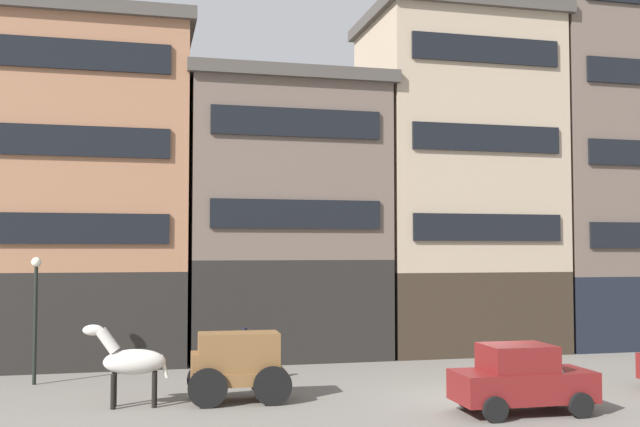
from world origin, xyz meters
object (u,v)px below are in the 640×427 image
Objects in this scene: cargo_wagon at (237,362)px; pedestrian_officer at (244,353)px; streetlamp_curbside at (36,302)px; draft_horse at (131,361)px; sedan_dark at (521,379)px.

cargo_wagon is 1.65× the size of pedestrian_officer.
pedestrian_officer is 6.98m from streetlamp_curbside.
draft_horse is 0.63× the size of sedan_dark.
draft_horse is 10.68m from sedan_dark.
streetlamp_curbside reaches higher than draft_horse.
sedan_dark is 15.34m from streetlamp_curbside.
cargo_wagon is at bearing -0.04° from draft_horse.
sedan_dark is 0.91× the size of streetlamp_curbside.
sedan_dark is (10.17, -3.23, -0.36)m from draft_horse.
draft_horse is at bearing 179.96° from cargo_wagon.
cargo_wagon is 7.55m from streetlamp_curbside.
cargo_wagon is 1.26× the size of draft_horse.
streetlamp_curbside is (-6.66, 1.24, 1.69)m from pedestrian_officer.
draft_horse is 1.31× the size of pedestrian_officer.
streetlamp_curbside is at bearing 169.47° from pedestrian_officer.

